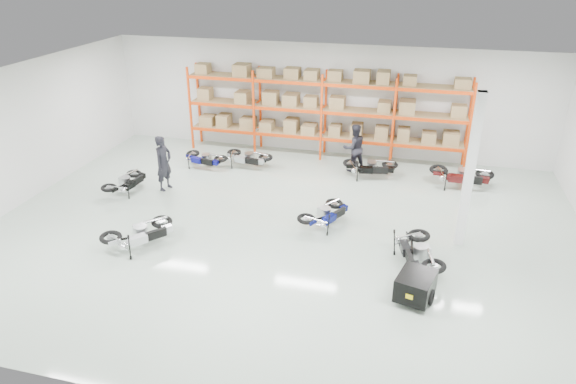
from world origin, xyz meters
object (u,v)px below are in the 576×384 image
(person_left, at_px, (164,163))
(moto_blue_centre, at_px, (326,211))
(moto_back_b, at_px, (247,155))
(moto_back_c, at_px, (371,164))
(moto_silver_left, at_px, (140,229))
(moto_touring_right, at_px, (418,247))
(trailer, at_px, (416,286))
(moto_back_d, at_px, (462,172))
(moto_back_a, at_px, (204,156))
(person_back, at_px, (354,148))
(moto_black_far_left, at_px, (126,179))

(person_left, bearing_deg, moto_blue_centre, -88.47)
(moto_back_b, distance_m, moto_back_c, 4.81)
(moto_back_b, bearing_deg, moto_silver_left, 179.92)
(moto_touring_right, bearing_deg, trailer, -105.14)
(moto_blue_centre, distance_m, moto_back_d, 5.83)
(moto_back_a, xyz_separation_m, moto_back_c, (6.45, 0.64, 0.06))
(moto_back_a, relative_size, moto_back_b, 0.94)
(person_left, bearing_deg, moto_back_a, -0.16)
(moto_blue_centre, distance_m, trailer, 4.25)
(moto_back_b, relative_size, moto_back_d, 0.87)
(moto_back_c, distance_m, moto_back_d, 3.26)
(moto_blue_centre, height_order, moto_back_b, moto_back_b)
(moto_silver_left, relative_size, person_back, 0.99)
(moto_blue_centre, distance_m, moto_touring_right, 3.22)
(moto_back_a, xyz_separation_m, moto_back_b, (1.64, 0.46, 0.03))
(moto_silver_left, height_order, moto_back_c, moto_silver_left)
(moto_back_d, height_order, person_left, person_left)
(moto_back_a, relative_size, person_back, 0.85)
(moto_touring_right, relative_size, person_back, 1.00)
(moto_touring_right, distance_m, trailer, 1.61)
(trailer, xyz_separation_m, person_left, (-8.85, 4.46, 0.57))
(moto_silver_left, height_order, moto_back_a, moto_silver_left)
(moto_silver_left, xyz_separation_m, trailer, (7.71, -0.62, -0.14))
(moto_touring_right, bearing_deg, moto_back_a, 133.34)
(moto_back_b, height_order, person_back, person_back)
(moto_silver_left, xyz_separation_m, moto_back_b, (1.04, 6.53, -0.05))
(moto_touring_right, height_order, trailer, moto_touring_right)
(moto_touring_right, bearing_deg, person_back, 97.31)
(moto_back_a, relative_size, moto_back_d, 0.82)
(moto_black_far_left, bearing_deg, moto_back_c, -148.17)
(moto_silver_left, distance_m, moto_back_c, 8.90)
(moto_back_b, distance_m, person_left, 3.50)
(moto_silver_left, height_order, person_left, person_left)
(person_back, bearing_deg, moto_back_a, -20.52)
(moto_blue_centre, height_order, person_back, person_back)
(moto_black_far_left, xyz_separation_m, trailer, (10.05, -3.87, -0.07))
(moto_touring_right, relative_size, moto_back_a, 1.18)
(moto_blue_centre, relative_size, moto_back_d, 0.87)
(moto_black_far_left, distance_m, person_left, 1.43)
(moto_back_c, bearing_deg, person_left, 103.83)
(moto_silver_left, height_order, moto_black_far_left, moto_silver_left)
(moto_silver_left, xyz_separation_m, moto_touring_right, (7.71, 0.98, 0.01))
(moto_black_far_left, height_order, moto_touring_right, moto_touring_right)
(moto_back_c, relative_size, moto_back_d, 0.92)
(person_left, bearing_deg, moto_back_d, -61.51)
(moto_blue_centre, bearing_deg, moto_back_d, -108.28)
(trailer, bearing_deg, moto_back_c, 118.91)
(moto_back_a, height_order, moto_back_d, moto_back_d)
(moto_blue_centre, distance_m, person_back, 4.65)
(trailer, relative_size, moto_back_d, 0.92)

